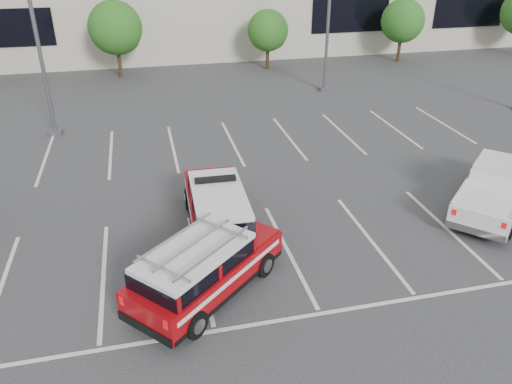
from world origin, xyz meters
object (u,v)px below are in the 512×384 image
(tree_mid_right, at_px, (269,32))
(tree_right, at_px, (403,22))
(tree_mid_left, at_px, (117,30))
(light_pole_mid, at_px, (330,0))
(white_pickup, at_px, (494,191))
(fire_chief_suv, at_px, (218,211))
(ladder_suv, at_px, (205,271))
(light_pole_left, at_px, (34,21))

(tree_mid_right, distance_m, tree_right, 10.00)
(tree_mid_left, height_order, light_pole_mid, light_pole_mid)
(white_pickup, bearing_deg, tree_right, 117.38)
(fire_chief_suv, bearing_deg, ladder_suv, -103.94)
(tree_mid_right, bearing_deg, ladder_suv, -108.40)
(tree_mid_right, bearing_deg, white_pickup, -83.02)
(tree_mid_right, relative_size, tree_right, 0.90)
(fire_chief_suv, bearing_deg, light_pole_mid, 60.07)
(tree_mid_left, xyz_separation_m, light_pole_mid, (11.91, -6.05, 2.14))
(light_pole_left, relative_size, fire_chief_suv, 2.09)
(tree_right, relative_size, light_pole_left, 0.43)
(tree_mid_right, xyz_separation_m, light_pole_mid, (1.91, -6.05, 2.68))
(light_pole_mid, bearing_deg, white_pickup, -87.44)
(light_pole_left, bearing_deg, light_pole_mid, 14.93)
(tree_right, height_order, white_pickup, tree_right)
(fire_chief_suv, relative_size, white_pickup, 0.97)
(tree_right, bearing_deg, tree_mid_left, 180.00)
(tree_right, xyz_separation_m, fire_chief_suv, (-16.93, -20.37, -2.07))
(tree_mid_right, bearing_deg, tree_right, 0.00)
(light_pole_mid, height_order, ladder_suv, light_pole_mid)
(light_pole_left, height_order, white_pickup, light_pole_left)
(white_pickup, bearing_deg, tree_mid_left, 167.60)
(tree_mid_right, height_order, tree_right, tree_right)
(tree_mid_right, distance_m, light_pole_left, 16.72)
(light_pole_mid, height_order, white_pickup, light_pole_mid)
(fire_chief_suv, bearing_deg, tree_mid_left, 100.32)
(light_pole_mid, bearing_deg, tree_mid_left, 153.08)
(tree_mid_left, relative_size, tree_mid_right, 1.21)
(light_pole_left, height_order, fire_chief_suv, light_pole_left)
(fire_chief_suv, distance_m, ladder_suv, 3.17)
(tree_mid_right, height_order, fire_chief_suv, tree_mid_right)
(tree_right, xyz_separation_m, light_pole_mid, (-8.09, -6.05, 2.41))
(white_pickup, distance_m, ladder_suv, 10.63)
(tree_mid_left, height_order, ladder_suv, tree_mid_left)
(ladder_suv, bearing_deg, fire_chief_suv, 122.39)
(white_pickup, relative_size, ladder_suv, 1.10)
(tree_mid_right, xyz_separation_m, fire_chief_suv, (-6.93, -20.37, -1.80))
(tree_right, bearing_deg, light_pole_left, -156.49)
(tree_mid_right, height_order, white_pickup, tree_mid_right)
(tree_mid_right, distance_m, white_pickup, 21.32)
(light_pole_mid, relative_size, ladder_suv, 2.24)
(tree_mid_left, relative_size, white_pickup, 0.96)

